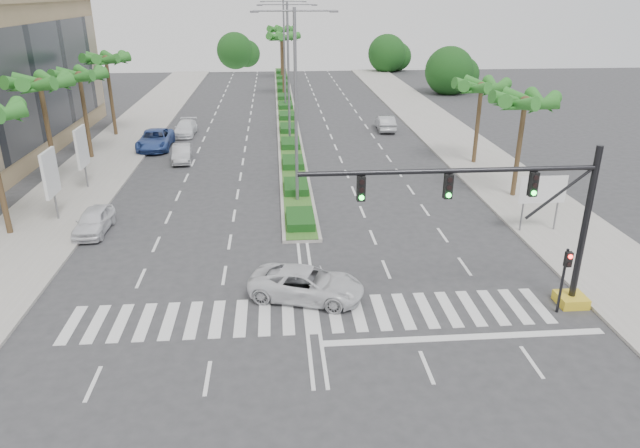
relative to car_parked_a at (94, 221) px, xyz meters
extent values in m
plane|color=#333335|center=(11.80, -10.02, -0.69)|extent=(160.00, 160.00, 0.00)
cube|color=gray|center=(27.00, 9.98, -0.62)|extent=(6.00, 120.00, 0.15)
cube|color=gray|center=(-3.40, 9.98, -0.62)|extent=(6.00, 120.00, 0.15)
cube|color=gray|center=(11.80, 34.98, -0.59)|extent=(2.20, 75.00, 0.20)
cube|color=#2F541D|center=(11.80, 34.98, -0.47)|extent=(1.80, 75.00, 0.04)
cube|color=gold|center=(23.30, -10.02, -0.47)|extent=(1.20, 1.20, 0.45)
cylinder|color=black|center=(23.30, -10.02, 3.01)|extent=(0.28, 0.28, 7.00)
cylinder|color=black|center=(17.30, -10.02, 5.61)|extent=(12.00, 0.20, 0.20)
cylinder|color=black|center=(21.90, -10.02, 4.51)|extent=(2.53, 0.12, 2.15)
cube|color=black|center=(20.80, -10.02, 4.96)|extent=(0.32, 0.24, 1.00)
cylinder|color=#19E533|center=(20.80, -10.16, 4.64)|extent=(0.20, 0.06, 0.20)
cube|color=black|center=(17.30, -10.02, 4.96)|extent=(0.32, 0.24, 1.00)
cylinder|color=#19E533|center=(17.30, -10.16, 4.64)|extent=(0.20, 0.06, 0.20)
cube|color=black|center=(13.80, -10.02, 4.96)|extent=(0.32, 0.24, 1.00)
cylinder|color=#19E533|center=(13.80, -10.16, 4.64)|extent=(0.20, 0.06, 0.20)
cylinder|color=black|center=(22.40, -10.62, 0.81)|extent=(0.12, 0.12, 3.00)
cube|color=black|center=(22.40, -10.77, 1.91)|extent=(0.28, 0.22, 0.65)
cylinder|color=red|center=(22.40, -10.90, 2.09)|extent=(0.18, 0.05, 0.18)
cylinder|color=slate|center=(24.30, -2.02, 0.71)|extent=(0.10, 0.10, 2.80)
cylinder|color=slate|center=(26.30, -2.02, 0.71)|extent=(0.10, 0.10, 2.80)
cube|color=#0C6638|center=(25.30, -2.02, 1.91)|extent=(2.60, 0.08, 1.50)
cube|color=white|center=(25.30, -2.07, 1.91)|extent=(2.70, 0.02, 1.60)
cylinder|color=slate|center=(-2.70, 1.98, 0.71)|extent=(0.12, 0.12, 2.80)
cube|color=white|center=(-2.70, 1.98, 2.31)|extent=(0.18, 2.10, 2.70)
cube|color=#D8594C|center=(-2.70, 1.98, 2.31)|extent=(0.12, 2.00, 2.60)
cylinder|color=slate|center=(-2.70, 7.98, 0.71)|extent=(0.12, 0.12, 2.80)
cube|color=white|center=(-2.70, 7.98, 2.31)|extent=(0.18, 2.10, 2.70)
cube|color=#D8594C|center=(-2.70, 7.98, 2.31)|extent=(0.12, 2.00, 2.60)
cone|color=#256C22|center=(-3.60, -0.02, 6.11)|extent=(0.90, 3.62, 1.50)
cone|color=#256C22|center=(-4.01, 0.84, 6.11)|extent=(3.39, 2.96, 1.50)
cylinder|color=brown|center=(-4.70, 7.98, 3.01)|extent=(0.32, 0.32, 7.40)
sphere|color=brown|center=(-4.70, 7.98, 6.61)|extent=(0.70, 0.70, 0.70)
cone|color=#256C22|center=(-3.60, 7.98, 6.51)|extent=(0.90, 3.62, 1.50)
cone|color=#256C22|center=(-4.01, 8.84, 6.51)|extent=(3.39, 2.96, 1.50)
cone|color=#256C22|center=(-4.94, 9.06, 6.51)|extent=(3.73, 1.68, 1.50)
cone|color=#256C22|center=(-5.69, 8.46, 6.51)|extent=(2.38, 3.65, 1.50)
cone|color=#256C22|center=(-5.69, 7.51, 6.51)|extent=(2.38, 3.65, 1.50)
cone|color=#256C22|center=(-4.94, 6.91, 6.51)|extent=(3.73, 1.68, 1.50)
cone|color=#256C22|center=(-4.01, 7.12, 6.51)|extent=(3.39, 2.96, 1.50)
cylinder|color=brown|center=(-4.70, 15.98, 2.71)|extent=(0.32, 0.32, 6.80)
sphere|color=brown|center=(-4.70, 15.98, 6.01)|extent=(0.70, 0.70, 0.70)
cone|color=#256C22|center=(-3.60, 15.98, 5.91)|extent=(0.90, 3.62, 1.50)
cone|color=#256C22|center=(-4.01, 16.84, 5.91)|extent=(3.39, 2.96, 1.50)
cone|color=#256C22|center=(-4.94, 17.06, 5.91)|extent=(3.73, 1.68, 1.50)
cone|color=#256C22|center=(-5.69, 16.46, 5.91)|extent=(2.38, 3.65, 1.50)
cone|color=#256C22|center=(-5.69, 15.51, 5.91)|extent=(2.38, 3.65, 1.50)
cone|color=#256C22|center=(-4.94, 14.91, 5.91)|extent=(3.73, 1.68, 1.50)
cone|color=#256C22|center=(-4.01, 15.12, 5.91)|extent=(3.39, 2.96, 1.50)
cylinder|color=brown|center=(-4.70, 23.98, 2.91)|extent=(0.32, 0.32, 7.20)
sphere|color=brown|center=(-4.70, 23.98, 6.41)|extent=(0.70, 0.70, 0.70)
cone|color=#256C22|center=(-3.60, 23.98, 6.31)|extent=(0.90, 3.62, 1.50)
cone|color=#256C22|center=(-4.01, 24.84, 6.31)|extent=(3.39, 2.96, 1.50)
cone|color=#256C22|center=(-4.94, 25.06, 6.31)|extent=(3.73, 1.68, 1.50)
cone|color=#256C22|center=(-5.69, 24.46, 6.31)|extent=(2.38, 3.65, 1.50)
cone|color=#256C22|center=(-5.69, 23.51, 6.31)|extent=(2.38, 3.65, 1.50)
cone|color=#256C22|center=(-4.94, 22.91, 6.31)|extent=(3.73, 1.68, 1.50)
cone|color=#256C22|center=(-4.01, 23.12, 6.31)|extent=(3.39, 2.96, 1.50)
cylinder|color=brown|center=(26.30, 3.98, 2.56)|extent=(0.32, 0.32, 6.50)
sphere|color=brown|center=(26.30, 3.98, 5.71)|extent=(0.70, 0.70, 0.70)
cone|color=#256C22|center=(27.40, 3.98, 5.61)|extent=(0.90, 3.62, 1.50)
cone|color=#256C22|center=(26.99, 4.84, 5.61)|extent=(3.39, 2.96, 1.50)
cone|color=#256C22|center=(26.06, 5.06, 5.61)|extent=(3.73, 1.68, 1.50)
cone|color=#256C22|center=(25.31, 4.46, 5.61)|extent=(2.38, 3.65, 1.50)
cone|color=#256C22|center=(25.31, 3.51, 5.61)|extent=(2.38, 3.65, 1.50)
cone|color=#256C22|center=(26.06, 2.91, 5.61)|extent=(3.73, 1.68, 1.50)
cone|color=#256C22|center=(26.99, 3.12, 5.61)|extent=(3.39, 2.96, 1.50)
cylinder|color=brown|center=(26.30, 11.98, 2.41)|extent=(0.32, 0.32, 6.20)
sphere|color=brown|center=(26.30, 11.98, 5.41)|extent=(0.70, 0.70, 0.70)
cone|color=#256C22|center=(27.40, 11.98, 5.31)|extent=(0.90, 3.62, 1.50)
cone|color=#256C22|center=(26.99, 12.84, 5.31)|extent=(3.39, 2.96, 1.50)
cone|color=#256C22|center=(26.06, 13.06, 5.31)|extent=(3.73, 1.68, 1.50)
cone|color=#256C22|center=(25.31, 12.46, 5.31)|extent=(2.38, 3.65, 1.50)
cone|color=#256C22|center=(25.31, 11.51, 5.31)|extent=(2.38, 3.65, 1.50)
cone|color=#256C22|center=(26.06, 10.91, 5.31)|extent=(3.73, 1.68, 1.50)
cone|color=#256C22|center=(26.99, 11.12, 5.31)|extent=(3.39, 2.96, 1.50)
cylinder|color=brown|center=(11.80, 44.98, 3.06)|extent=(0.32, 0.32, 7.50)
sphere|color=brown|center=(11.80, 44.98, 6.71)|extent=(0.70, 0.70, 0.70)
cone|color=#256C22|center=(12.90, 44.98, 6.61)|extent=(0.90, 3.62, 1.50)
cone|color=#256C22|center=(12.49, 45.84, 6.61)|extent=(3.39, 2.96, 1.50)
cone|color=#256C22|center=(11.56, 46.06, 6.61)|extent=(3.73, 1.68, 1.50)
cone|color=#256C22|center=(10.81, 45.46, 6.61)|extent=(2.38, 3.65, 1.50)
cone|color=#256C22|center=(10.81, 44.51, 6.61)|extent=(2.38, 3.65, 1.50)
cone|color=#256C22|center=(11.56, 43.91, 6.61)|extent=(3.73, 1.68, 1.50)
cone|color=#256C22|center=(12.49, 44.12, 6.61)|extent=(3.39, 2.96, 1.50)
cylinder|color=brown|center=(11.80, 59.98, 3.06)|extent=(0.32, 0.32, 7.50)
sphere|color=brown|center=(11.80, 59.98, 6.71)|extent=(0.70, 0.70, 0.70)
cone|color=#256C22|center=(12.90, 59.98, 6.61)|extent=(0.90, 3.62, 1.50)
cone|color=#256C22|center=(12.49, 60.84, 6.61)|extent=(3.39, 2.96, 1.50)
cone|color=#256C22|center=(11.56, 61.06, 6.61)|extent=(3.73, 1.68, 1.50)
cone|color=#256C22|center=(10.81, 60.46, 6.61)|extent=(2.38, 3.65, 1.50)
cone|color=#256C22|center=(10.81, 59.51, 6.61)|extent=(2.38, 3.65, 1.50)
cone|color=#256C22|center=(11.56, 58.91, 6.61)|extent=(3.73, 1.68, 1.50)
cone|color=#256C22|center=(12.49, 59.12, 6.61)|extent=(3.39, 2.96, 1.50)
cylinder|color=slate|center=(11.80, 3.98, 5.31)|extent=(0.20, 0.20, 12.00)
cylinder|color=slate|center=(10.60, 3.98, 11.11)|extent=(2.40, 0.10, 0.10)
cylinder|color=slate|center=(13.00, 3.98, 11.11)|extent=(2.40, 0.10, 0.10)
cube|color=slate|center=(9.50, 3.98, 11.06)|extent=(0.50, 0.25, 0.12)
cube|color=slate|center=(14.10, 3.98, 11.06)|extent=(0.50, 0.25, 0.12)
cylinder|color=slate|center=(11.80, 19.98, 5.31)|extent=(0.20, 0.20, 12.00)
cylinder|color=slate|center=(10.60, 19.98, 11.11)|extent=(2.40, 0.10, 0.10)
cylinder|color=slate|center=(13.00, 19.98, 11.11)|extent=(2.40, 0.10, 0.10)
cube|color=slate|center=(9.50, 19.98, 11.06)|extent=(0.50, 0.25, 0.12)
cube|color=slate|center=(14.10, 19.98, 11.06)|extent=(0.50, 0.25, 0.12)
cylinder|color=slate|center=(11.80, 35.98, 5.31)|extent=(0.20, 0.20, 12.00)
cylinder|color=slate|center=(10.60, 35.98, 11.11)|extent=(2.40, 0.10, 0.10)
cylinder|color=slate|center=(13.00, 35.98, 11.11)|extent=(2.40, 0.10, 0.10)
cube|color=slate|center=(9.50, 35.98, 11.06)|extent=(0.50, 0.25, 0.12)
cube|color=slate|center=(14.10, 35.98, 11.06)|extent=(0.50, 0.25, 0.12)
imported|color=silver|center=(0.00, 0.00, 0.00)|extent=(1.70, 4.10, 1.39)
imported|color=#A4A5A9|center=(2.90, 14.53, -0.03)|extent=(1.77, 4.17, 1.34)
imported|color=#304D95|center=(0.00, 18.81, 0.11)|extent=(2.78, 5.87, 1.62)
imported|color=white|center=(1.93, 23.75, -0.03)|extent=(2.01, 4.65, 1.33)
imported|color=silver|center=(11.70, -8.54, 0.02)|extent=(5.61, 3.83, 1.43)
imported|color=#B6B7BB|center=(21.39, 24.20, 0.04)|extent=(1.73, 4.54, 1.48)
camera|label=1|loc=(10.49, -31.07, 12.17)|focal=32.00mm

